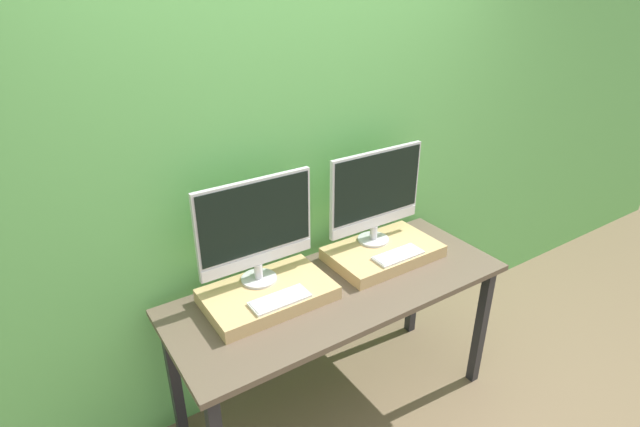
{
  "coord_description": "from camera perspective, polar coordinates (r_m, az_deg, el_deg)",
  "views": [
    {
      "loc": [
        -1.2,
        -1.3,
        2.18
      ],
      "look_at": [
        0.0,
        0.51,
        1.12
      ],
      "focal_mm": 28.0,
      "sensor_mm": 36.0,
      "label": 1
    }
  ],
  "objects": [
    {
      "name": "keyboard_right",
      "position": [
        2.59,
        8.92,
        -4.72
      ],
      "size": [
        0.27,
        0.11,
        0.01
      ],
      "color": "silver",
      "rests_on": "wooden_riser_right"
    },
    {
      "name": "wooden_riser_right",
      "position": [
        2.68,
        7.23,
        -4.42
      ],
      "size": [
        0.58,
        0.36,
        0.07
      ],
      "color": "tan",
      "rests_on": "workbench"
    },
    {
      "name": "keyboard_left",
      "position": [
        2.24,
        -4.61,
        -9.77
      ],
      "size": [
        0.27,
        0.11,
        0.01
      ],
      "color": "silver",
      "rests_on": "wooden_riser_left"
    },
    {
      "name": "monitor_left",
      "position": [
        2.25,
        -7.34,
        -1.58
      ],
      "size": [
        0.56,
        0.17,
        0.51
      ],
      "color": "silver",
      "rests_on": "wooden_riser_left"
    },
    {
      "name": "wall_back",
      "position": [
        2.52,
        -2.81,
        5.57
      ],
      "size": [
        8.0,
        0.04,
        2.6
      ],
      "color": "#66B75B",
      "rests_on": "ground_plane"
    },
    {
      "name": "wooden_riser_left",
      "position": [
        2.35,
        -5.97,
        -9.16
      ],
      "size": [
        0.58,
        0.36,
        0.07
      ],
      "color": "tan",
      "rests_on": "workbench"
    },
    {
      "name": "monitor_right",
      "position": [
        2.59,
        6.41,
        2.34
      ],
      "size": [
        0.56,
        0.17,
        0.51
      ],
      "color": "silver",
      "rests_on": "wooden_riser_right"
    },
    {
      "name": "workbench",
      "position": [
        2.5,
        2.27,
        -9.97
      ],
      "size": [
        1.69,
        0.66,
        0.8
      ],
      "color": "brown",
      "rests_on": "ground_plane"
    }
  ]
}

